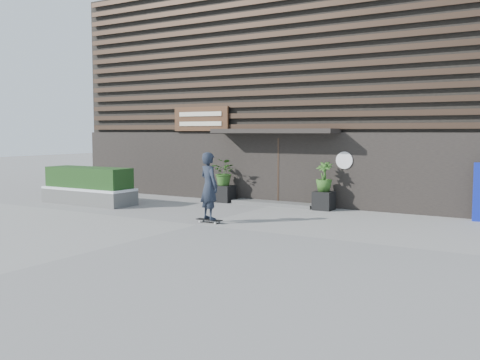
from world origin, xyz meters
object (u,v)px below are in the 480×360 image
Objects in this scene: skateboarder at (209,186)px; planter_pot_left at (225,194)px; planter_pot_right at (324,201)px; raised_bed at (89,197)px.

planter_pot_left is at bearing 116.97° from skateboarder.
skateboarder is (-1.78, -3.97, 0.72)m from planter_pot_right.
raised_bed is (-3.86, -2.82, -0.05)m from planter_pot_left.
planter_pot_right is at bearing 65.81° from skateboarder.
raised_bed is at bearing -143.84° from planter_pot_left.
skateboarder reaches higher than raised_bed.
planter_pot_left is 0.31× the size of skateboarder.
raised_bed is 1.78× the size of skateboarder.
planter_pot_left and planter_pot_right have the same top height.
planter_pot_right is 0.31× the size of skateboarder.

